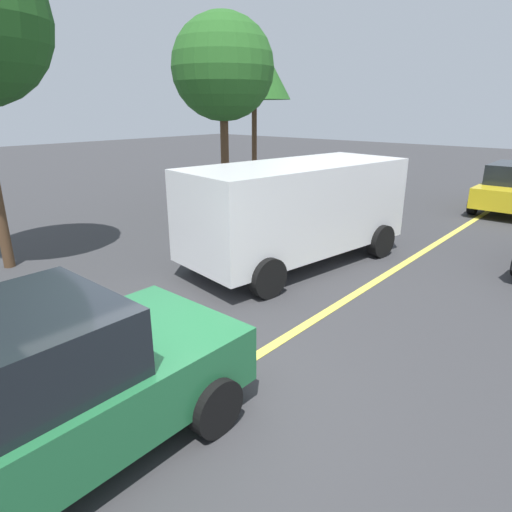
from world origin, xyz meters
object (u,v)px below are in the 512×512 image
object	(u,v)px
white_van	(298,207)
tree_right_verge	(223,68)
tree_left_verge	(254,65)
car_green_mid_road	(25,396)

from	to	relation	value
white_van	tree_right_verge	world-z (taller)	tree_right_verge
tree_left_verge	white_van	bearing A→B (deg)	-133.31
white_van	car_green_mid_road	size ratio (longest dim) A/B	1.31
tree_left_verge	tree_right_verge	bearing A→B (deg)	-149.76
tree_left_verge	car_green_mid_road	bearing A→B (deg)	-146.47
white_van	tree_left_verge	xyz separation A→B (m)	(6.68, 7.09, 3.66)
white_van	tree_right_verge	bearing A→B (deg)	62.43
tree_left_verge	tree_right_verge	world-z (taller)	tree_left_verge
white_van	car_green_mid_road	world-z (taller)	white_van
white_van	tree_right_verge	xyz separation A→B (m)	(2.40, 4.59, 3.15)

